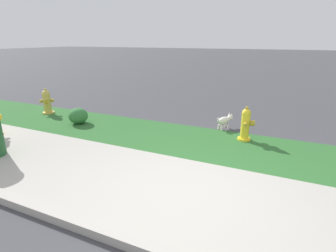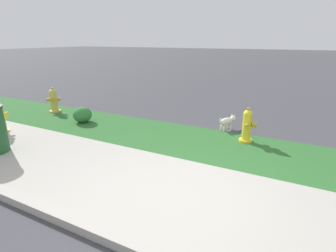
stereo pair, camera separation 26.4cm
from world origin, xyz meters
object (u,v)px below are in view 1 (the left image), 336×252
at_px(fire_hydrant_at_driveway, 246,124).
at_px(shrub_bush_far_verge, 78,116).
at_px(fire_hydrant_far_end, 47,102).
at_px(small_white_dog, 225,120).

relative_size(fire_hydrant_at_driveway, shrub_bush_far_verge, 1.54).
xyz_separation_m(fire_hydrant_far_end, shrub_bush_far_verge, (1.54, -0.39, -0.15)).
xyz_separation_m(small_white_dog, shrub_bush_far_verge, (-3.64, -1.19, -0.00)).
relative_size(fire_hydrant_at_driveway, small_white_dog, 1.58).
xyz_separation_m(fire_hydrant_far_end, small_white_dog, (5.18, 0.80, -0.15)).
bearing_deg(shrub_bush_far_verge, fire_hydrant_at_driveway, 7.82).
relative_size(fire_hydrant_far_end, fire_hydrant_at_driveway, 0.99).
xyz_separation_m(fire_hydrant_far_end, fire_hydrant_at_driveway, (5.76, 0.19, 0.01)).
xyz_separation_m(fire_hydrant_at_driveway, shrub_bush_far_verge, (-4.22, -0.58, -0.16)).
distance_m(fire_hydrant_far_end, small_white_dog, 5.24).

